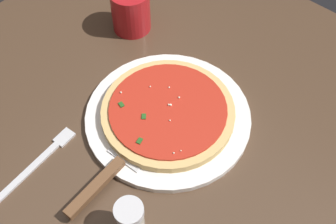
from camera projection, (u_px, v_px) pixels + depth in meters
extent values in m
plane|color=black|center=(164.00, 223.00, 1.44)|extent=(5.00, 5.00, 0.00)
cube|color=black|center=(151.00, 38.00, 1.48)|extent=(0.06, 0.06, 0.71)
cube|color=#473323|center=(162.00, 92.00, 0.86)|extent=(0.94, 0.89, 0.03)
cylinder|color=white|center=(168.00, 116.00, 0.80)|extent=(0.32, 0.32, 0.01)
cylinder|color=#DBB26B|center=(168.00, 112.00, 0.79)|extent=(0.25, 0.25, 0.02)
cylinder|color=red|center=(168.00, 109.00, 0.78)|extent=(0.22, 0.22, 0.00)
sphere|color=#EFEACC|center=(121.00, 92.00, 0.80)|extent=(0.00, 0.00, 0.00)
sphere|color=#EFEACC|center=(181.00, 151.00, 0.72)|extent=(0.00, 0.00, 0.00)
sphere|color=#EFEACC|center=(169.00, 87.00, 0.80)|extent=(0.00, 0.00, 0.00)
sphere|color=#EFEACC|center=(171.00, 105.00, 0.78)|extent=(0.00, 0.00, 0.00)
sphere|color=#EFEACC|center=(174.00, 153.00, 0.72)|extent=(0.00, 0.00, 0.00)
sphere|color=#EFEACC|center=(150.00, 86.00, 0.81)|extent=(0.00, 0.00, 0.00)
sphere|color=#EFEACC|center=(170.00, 120.00, 0.76)|extent=(0.00, 0.00, 0.00)
sphere|color=#EFEACC|center=(179.00, 97.00, 0.79)|extent=(0.00, 0.00, 0.00)
sphere|color=#EFEACC|center=(169.00, 105.00, 0.78)|extent=(0.00, 0.00, 0.00)
cube|color=#23561E|center=(121.00, 104.00, 0.78)|extent=(0.01, 0.01, 0.00)
cube|color=#23561E|center=(144.00, 116.00, 0.76)|extent=(0.01, 0.01, 0.00)
cube|color=#23561E|center=(140.00, 141.00, 0.73)|extent=(0.01, 0.01, 0.00)
cube|color=silver|center=(138.00, 145.00, 0.75)|extent=(0.08, 0.09, 0.00)
cube|color=brown|center=(95.00, 187.00, 0.70)|extent=(0.03, 0.13, 0.01)
cylinder|color=#B2191E|center=(131.00, 10.00, 0.92)|extent=(0.09, 0.09, 0.10)
cube|color=silver|center=(26.00, 173.00, 0.73)|extent=(0.03, 0.15, 0.00)
cube|color=silver|center=(64.00, 137.00, 0.77)|extent=(0.03, 0.04, 0.00)
cylinder|color=silver|center=(131.00, 221.00, 0.65)|extent=(0.04, 0.04, 0.06)
cylinder|color=silver|center=(129.00, 211.00, 0.62)|extent=(0.05, 0.05, 0.01)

